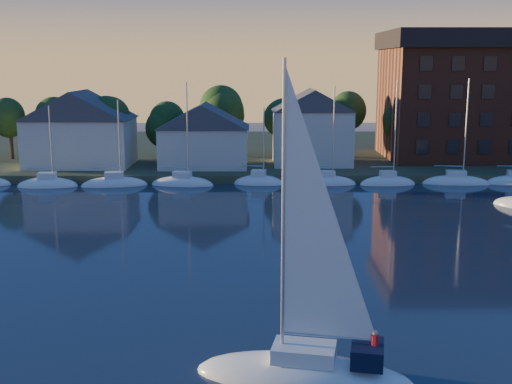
{
  "coord_description": "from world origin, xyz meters",
  "views": [
    {
      "loc": [
        0.25,
        -24.66,
        14.02
      ],
      "look_at": [
        0.49,
        22.0,
        4.64
      ],
      "focal_mm": 45.0,
      "sensor_mm": 36.0,
      "label": 1
    }
  ],
  "objects_px": {
    "clubhouse_east": "(312,126)",
    "condo_block": "(496,94)",
    "clubhouse_west": "(80,127)",
    "hero_sailboat": "(307,367)",
    "clubhouse_centre": "(204,134)"
  },
  "relations": [
    {
      "from": "condo_block",
      "to": "clubhouse_east",
      "type": "bearing_deg",
      "value": -167.11
    },
    {
      "from": "clubhouse_east",
      "to": "clubhouse_centre",
      "type": "bearing_deg",
      "value": -171.87
    },
    {
      "from": "clubhouse_centre",
      "to": "hero_sailboat",
      "type": "height_order",
      "value": "hero_sailboat"
    },
    {
      "from": "condo_block",
      "to": "hero_sailboat",
      "type": "bearing_deg",
      "value": -116.46
    },
    {
      "from": "clubhouse_east",
      "to": "clubhouse_west",
      "type": "bearing_deg",
      "value": -178.09
    },
    {
      "from": "clubhouse_centre",
      "to": "hero_sailboat",
      "type": "xyz_separation_m",
      "value": [
        8.69,
        -54.95,
        -4.5
      ]
    },
    {
      "from": "clubhouse_centre",
      "to": "clubhouse_east",
      "type": "distance_m",
      "value": 14.17
    },
    {
      "from": "clubhouse_east",
      "to": "condo_block",
      "type": "distance_m",
      "value": 26.94
    },
    {
      "from": "clubhouse_east",
      "to": "condo_block",
      "type": "relative_size",
      "value": 0.34
    },
    {
      "from": "clubhouse_centre",
      "to": "clubhouse_west",
      "type": "bearing_deg",
      "value": 176.42
    },
    {
      "from": "clubhouse_west",
      "to": "hero_sailboat",
      "type": "relative_size",
      "value": 0.89
    },
    {
      "from": "clubhouse_west",
      "to": "hero_sailboat",
      "type": "height_order",
      "value": "hero_sailboat"
    },
    {
      "from": "hero_sailboat",
      "to": "clubhouse_centre",
      "type": "bearing_deg",
      "value": -69.38
    },
    {
      "from": "clubhouse_west",
      "to": "clubhouse_centre",
      "type": "distance_m",
      "value": 16.05
    },
    {
      "from": "clubhouse_west",
      "to": "condo_block",
      "type": "bearing_deg",
      "value": 7.07
    }
  ]
}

